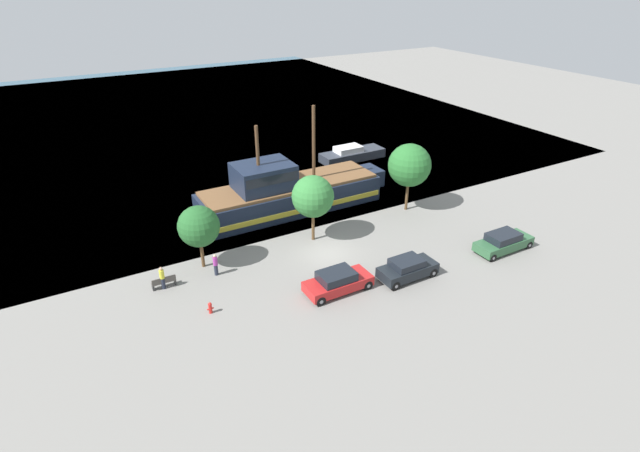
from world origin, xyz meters
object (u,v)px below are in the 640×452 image
(bench_promenade_east, at_px, (164,282))
(parked_car_curb_front, at_px, (407,269))
(parked_car_curb_mid, at_px, (338,282))
(parked_car_curb_rear, at_px, (503,242))
(pirate_ship, at_px, (287,192))
(fire_hydrant, at_px, (210,307))
(pedestrian_walking_far, at_px, (162,278))
(pedestrian_walking_near, at_px, (216,265))
(moored_boat_dockside, at_px, (352,154))

(bench_promenade_east, bearing_deg, parked_car_curb_front, -25.46)
(parked_car_curb_front, relative_size, parked_car_curb_mid, 0.92)
(parked_car_curb_rear, bearing_deg, bench_promenade_east, 162.00)
(pirate_ship, height_order, fire_hydrant, pirate_ship)
(parked_car_curb_rear, xyz_separation_m, pedestrian_walking_far, (-23.60, 7.55, 0.11))
(parked_car_curb_rear, bearing_deg, parked_car_curb_front, 176.24)
(parked_car_curb_mid, height_order, fire_hydrant, parked_car_curb_mid)
(pirate_ship, xyz_separation_m, parked_car_curb_mid, (-2.68, -12.94, -0.90))
(pirate_ship, height_order, parked_car_curb_mid, pirate_ship)
(fire_hydrant, bearing_deg, parked_car_curb_front, -12.38)
(parked_car_curb_mid, height_order, pedestrian_walking_near, pedestrian_walking_near)
(moored_boat_dockside, bearing_deg, parked_car_curb_mid, -124.84)
(parked_car_curb_mid, xyz_separation_m, pedestrian_walking_near, (-6.33, 5.84, 0.08))
(parked_car_curb_mid, relative_size, parked_car_curb_rear, 0.97)
(parked_car_curb_front, distance_m, fire_hydrant, 13.38)
(parked_car_curb_front, relative_size, pedestrian_walking_near, 2.54)
(parked_car_curb_mid, bearing_deg, parked_car_curb_rear, -6.57)
(moored_boat_dockside, height_order, pedestrian_walking_far, pedestrian_walking_far)
(parked_car_curb_front, relative_size, fire_hydrant, 5.42)
(bench_promenade_east, bearing_deg, pirate_ship, 28.68)
(bench_promenade_east, xyz_separation_m, pedestrian_walking_far, (-0.07, -0.09, 0.40))
(pedestrian_walking_far, bearing_deg, bench_promenade_east, 51.10)
(moored_boat_dockside, relative_size, pedestrian_walking_far, 4.46)
(parked_car_curb_mid, xyz_separation_m, pedestrian_walking_far, (-9.94, 5.98, 0.10))
(pirate_ship, height_order, pedestrian_walking_far, pirate_ship)
(parked_car_curb_front, bearing_deg, moored_boat_dockside, 66.37)
(bench_promenade_east, bearing_deg, pedestrian_walking_near, -3.67)
(parked_car_curb_front, distance_m, pedestrian_walking_near, 13.23)
(pirate_ship, height_order, pedestrian_walking_near, pirate_ship)
(moored_boat_dockside, relative_size, pedestrian_walking_near, 4.51)
(pirate_ship, height_order, moored_boat_dockside, pirate_ship)
(moored_boat_dockside, bearing_deg, pedestrian_walking_far, -148.56)
(pirate_ship, height_order, parked_car_curb_front, pirate_ship)
(parked_car_curb_mid, height_order, pedestrian_walking_far, pedestrian_walking_far)
(moored_boat_dockside, distance_m, parked_car_curb_mid, 25.58)
(pirate_ship, distance_m, moored_boat_dockside, 14.43)
(pedestrian_walking_near, bearing_deg, fire_hydrant, -113.79)
(fire_hydrant, distance_m, pedestrian_walking_far, 4.54)
(parked_car_curb_rear, xyz_separation_m, fire_hydrant, (-21.73, 3.44, -0.31))
(moored_boat_dockside, xyz_separation_m, parked_car_curb_rear, (-0.96, -22.57, 0.10))
(parked_car_curb_mid, bearing_deg, fire_hydrant, 167.01)
(bench_promenade_east, relative_size, pedestrian_walking_far, 0.95)
(moored_boat_dockside, bearing_deg, parked_car_curb_rear, -92.43)
(moored_boat_dockside, height_order, fire_hydrant, moored_boat_dockside)
(pirate_ship, height_order, parked_car_curb_rear, pirate_ship)
(pirate_ship, xyz_separation_m, moored_boat_dockside, (11.93, 8.05, -1.02))
(parked_car_curb_mid, relative_size, fire_hydrant, 5.92)
(parked_car_curb_mid, bearing_deg, moored_boat_dockside, 55.16)
(pirate_ship, xyz_separation_m, fire_hydrant, (-10.76, -11.07, -1.23))
(fire_hydrant, distance_m, pedestrian_walking_near, 4.37)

